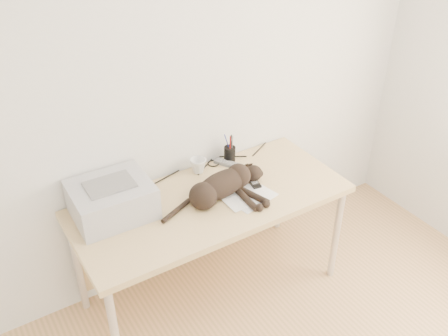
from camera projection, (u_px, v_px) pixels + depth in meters
wall_back at (177, 87)px, 2.82m from camera, size 3.50×0.00×3.50m
desk at (204, 209)px, 3.00m from camera, size 1.60×0.70×0.74m
printer at (112, 199)px, 2.70m from camera, size 0.43×0.37×0.20m
papers at (249, 197)px, 2.88m from camera, size 0.31×0.24×0.01m
cat at (220, 188)px, 2.84m from camera, size 0.72×0.34×0.16m
mug at (198, 166)px, 3.07m from camera, size 0.13×0.13×0.09m
pen_cup at (230, 154)px, 3.18m from camera, size 0.07×0.07×0.19m
remote_grey at (228, 164)px, 3.16m from camera, size 0.14×0.19×0.02m
remote_black at (252, 180)px, 3.01m from camera, size 0.08×0.19×0.02m
mouse at (247, 171)px, 3.08m from camera, size 0.09×0.13×0.04m
cable_tangle at (186, 173)px, 3.08m from camera, size 1.36×0.08×0.01m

